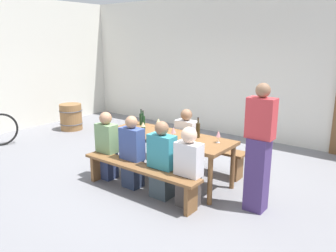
{
  "coord_description": "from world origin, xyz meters",
  "views": [
    {
      "loc": [
        3.12,
        -4.07,
        2.22
      ],
      "look_at": [
        0.0,
        0.0,
        0.9
      ],
      "focal_mm": 36.21,
      "sensor_mm": 36.0,
      "label": 1
    }
  ],
  "objects_px": {
    "wine_glass_0": "(218,134)",
    "tasting_table": "(168,140)",
    "wine_bottle_1": "(141,119)",
    "seated_guest_near_0": "(107,147)",
    "bench_far": "(192,148)",
    "wine_glass_3": "(174,131)",
    "standing_host": "(259,151)",
    "wine_glass_1": "(132,119)",
    "wine_bottle_2": "(198,130)",
    "bench_near": "(139,172)",
    "seated_guest_near_3": "(189,169)",
    "seated_guest_near_1": "(132,154)",
    "wine_glass_4": "(143,125)",
    "wine_barrel": "(71,117)",
    "wine_glass_2": "(158,121)",
    "seated_guest_near_2": "(162,162)",
    "seated_guest_far_0": "(186,141)",
    "wine_bottle_0": "(143,122)"
  },
  "relations": [
    {
      "from": "wine_barrel",
      "to": "wine_glass_4",
      "type": "bearing_deg",
      "value": -18.07
    },
    {
      "from": "wine_glass_1",
      "to": "wine_glass_4",
      "type": "height_order",
      "value": "wine_glass_4"
    },
    {
      "from": "bench_far",
      "to": "wine_bottle_0",
      "type": "distance_m",
      "value": 1.0
    },
    {
      "from": "tasting_table",
      "to": "seated_guest_near_0",
      "type": "xyz_separation_m",
      "value": [
        -0.83,
        -0.54,
        -0.14
      ]
    },
    {
      "from": "wine_glass_1",
      "to": "wine_bottle_2",
      "type": "bearing_deg",
      "value": 2.67
    },
    {
      "from": "tasting_table",
      "to": "seated_guest_near_1",
      "type": "xyz_separation_m",
      "value": [
        -0.27,
        -0.54,
        -0.14
      ]
    },
    {
      "from": "standing_host",
      "to": "bench_near",
      "type": "bearing_deg",
      "value": 21.99
    },
    {
      "from": "seated_guest_near_2",
      "to": "seated_guest_far_0",
      "type": "bearing_deg",
      "value": 16.92
    },
    {
      "from": "tasting_table",
      "to": "wine_bottle_1",
      "type": "relative_size",
      "value": 7.4
    },
    {
      "from": "wine_bottle_1",
      "to": "wine_glass_1",
      "type": "distance_m",
      "value": 0.16
    },
    {
      "from": "wine_glass_0",
      "to": "wine_barrel",
      "type": "xyz_separation_m",
      "value": [
        -4.68,
        0.89,
        -0.55
      ]
    },
    {
      "from": "wine_bottle_0",
      "to": "wine_glass_0",
      "type": "height_order",
      "value": "wine_bottle_0"
    },
    {
      "from": "bench_far",
      "to": "wine_bottle_0",
      "type": "bearing_deg",
      "value": -130.55
    },
    {
      "from": "tasting_table",
      "to": "wine_glass_3",
      "type": "xyz_separation_m",
      "value": [
        0.14,
        -0.05,
        0.19
      ]
    },
    {
      "from": "wine_glass_2",
      "to": "wine_barrel",
      "type": "height_order",
      "value": "wine_glass_2"
    },
    {
      "from": "wine_glass_0",
      "to": "wine_glass_4",
      "type": "bearing_deg",
      "value": -169.79
    },
    {
      "from": "wine_bottle_2",
      "to": "wine_barrel",
      "type": "distance_m",
      "value": 4.41
    },
    {
      "from": "wine_glass_3",
      "to": "wine_glass_4",
      "type": "relative_size",
      "value": 0.97
    },
    {
      "from": "wine_glass_4",
      "to": "wine_glass_0",
      "type": "bearing_deg",
      "value": 10.21
    },
    {
      "from": "wine_bottle_1",
      "to": "seated_guest_far_0",
      "type": "height_order",
      "value": "seated_guest_far_0"
    },
    {
      "from": "wine_glass_2",
      "to": "seated_guest_near_2",
      "type": "xyz_separation_m",
      "value": [
        0.74,
        -0.84,
        -0.33
      ]
    },
    {
      "from": "wine_bottle_2",
      "to": "wine_glass_3",
      "type": "height_order",
      "value": "wine_bottle_2"
    },
    {
      "from": "bench_near",
      "to": "seated_guest_near_3",
      "type": "bearing_deg",
      "value": 11.14
    },
    {
      "from": "seated_guest_far_0",
      "to": "standing_host",
      "type": "distance_m",
      "value": 1.7
    },
    {
      "from": "wine_bottle_1",
      "to": "wine_glass_3",
      "type": "bearing_deg",
      "value": -17.08
    },
    {
      "from": "wine_bottle_1",
      "to": "wine_glass_4",
      "type": "relative_size",
      "value": 1.71
    },
    {
      "from": "seated_guest_near_1",
      "to": "wine_glass_0",
      "type": "bearing_deg",
      "value": -58.33
    },
    {
      "from": "wine_barrel",
      "to": "seated_guest_near_3",
      "type": "bearing_deg",
      "value": -18.69
    },
    {
      "from": "wine_bottle_1",
      "to": "seated_guest_near_0",
      "type": "distance_m",
      "value": 0.84
    },
    {
      "from": "bench_far",
      "to": "seated_guest_far_0",
      "type": "xyz_separation_m",
      "value": [
        -0.02,
        -0.15,
        0.16
      ]
    },
    {
      "from": "wine_bottle_1",
      "to": "seated_guest_near_3",
      "type": "xyz_separation_m",
      "value": [
        1.53,
        -0.78,
        -0.32
      ]
    },
    {
      "from": "bench_near",
      "to": "standing_host",
      "type": "bearing_deg",
      "value": 21.99
    },
    {
      "from": "tasting_table",
      "to": "seated_guest_near_3",
      "type": "height_order",
      "value": "seated_guest_near_3"
    },
    {
      "from": "seated_guest_near_1",
      "to": "seated_guest_near_3",
      "type": "relative_size",
      "value": 1.01
    },
    {
      "from": "seated_guest_near_0",
      "to": "seated_guest_near_1",
      "type": "bearing_deg",
      "value": -90.0
    },
    {
      "from": "bench_far",
      "to": "wine_glass_2",
      "type": "height_order",
      "value": "wine_glass_2"
    },
    {
      "from": "standing_host",
      "to": "wine_barrel",
      "type": "relative_size",
      "value": 2.61
    },
    {
      "from": "tasting_table",
      "to": "bench_far",
      "type": "height_order",
      "value": "tasting_table"
    },
    {
      "from": "wine_glass_1",
      "to": "wine_glass_2",
      "type": "distance_m",
      "value": 0.48
    },
    {
      "from": "wine_glass_0",
      "to": "tasting_table",
      "type": "bearing_deg",
      "value": -170.93
    },
    {
      "from": "wine_bottle_0",
      "to": "seated_guest_near_1",
      "type": "xyz_separation_m",
      "value": [
        0.29,
        -0.58,
        -0.34
      ]
    },
    {
      "from": "standing_host",
      "to": "bench_far",
      "type": "bearing_deg",
      "value": -26.56
    },
    {
      "from": "tasting_table",
      "to": "wine_glass_3",
      "type": "distance_m",
      "value": 0.24
    },
    {
      "from": "bench_near",
      "to": "bench_far",
      "type": "height_order",
      "value": "same"
    },
    {
      "from": "wine_glass_0",
      "to": "wine_barrel",
      "type": "relative_size",
      "value": 0.28
    },
    {
      "from": "seated_guest_near_0",
      "to": "seated_guest_near_3",
      "type": "distance_m",
      "value": 1.59
    },
    {
      "from": "wine_glass_3",
      "to": "wine_barrel",
      "type": "height_order",
      "value": "wine_glass_3"
    },
    {
      "from": "wine_glass_0",
      "to": "wine_glass_2",
      "type": "height_order",
      "value": "wine_glass_0"
    },
    {
      "from": "bench_near",
      "to": "wine_glass_4",
      "type": "relative_size",
      "value": 12.07
    },
    {
      "from": "wine_barrel",
      "to": "seated_guest_far_0",
      "type": "bearing_deg",
      "value": -7.12
    }
  ]
}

